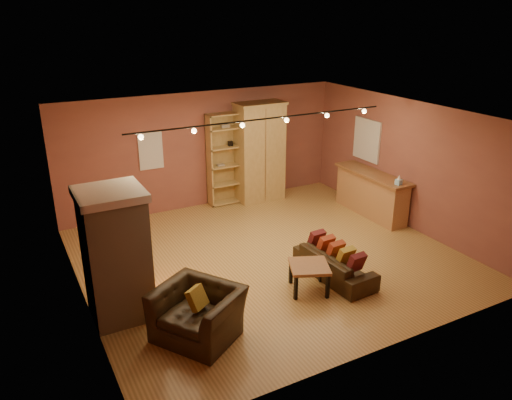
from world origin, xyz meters
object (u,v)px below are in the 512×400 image
bookcase (225,158)px  armoire (259,152)px  fireplace (116,255)px  loveseat (335,259)px  coffee_table (309,269)px  bar_counter (371,194)px  armchair (197,305)px

bookcase → armoire: (0.86, -0.20, 0.09)m
bookcase → armoire: bearing=-12.9°
fireplace → bookcase: (3.56, 3.73, 0.10)m
loveseat → coffee_table: bearing=101.1°
bookcase → armoire: 0.88m
bookcase → bar_counter: bearing=-41.1°
armoire → armchair: 5.88m
armoire → bar_counter: size_ratio=1.16×
loveseat → coffee_table: 0.70m
armoire → bar_counter: 2.91m
coffee_table → armchair: bearing=-172.2°
fireplace → loveseat: size_ratio=1.24×
armchair → bar_counter: bearing=81.6°
bar_counter → coffee_table: bearing=-145.6°
armoire → loveseat: (-0.70, -4.17, -0.90)m
armoire → coffee_table: (-1.38, -4.34, -0.83)m
fireplace → armoire: (4.41, 3.53, 0.19)m
loveseat → coffee_table: (-0.67, -0.17, 0.07)m
fireplace → loveseat: (3.71, -0.63, -0.71)m
fireplace → bar_counter: (6.24, 1.39, -0.54)m
bookcase → loveseat: (0.15, -4.36, -0.81)m
fireplace → armchair: 1.50m
coffee_table → bookcase: bearing=83.5°
armoire → bookcase: bearing=167.1°
armoire → bar_counter: armoire is taller
bookcase → loveseat: bookcase is taller
fireplace → armoire: bearing=38.7°
bar_counter → coffee_table: bar_counter is taller
bar_counter → coffee_table: 3.89m
loveseat → armchair: bearing=96.0°
armoire → fireplace: bearing=-141.3°
loveseat → armchair: (-2.84, -0.47, 0.17)m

